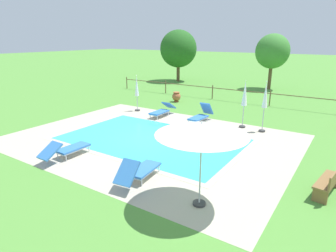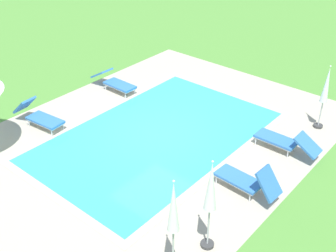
{
  "view_description": "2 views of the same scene",
  "coord_description": "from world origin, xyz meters",
  "px_view_note": "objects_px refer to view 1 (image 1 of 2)",
  "views": [
    {
      "loc": [
        7.52,
        -10.01,
        4.45
      ],
      "look_at": [
        0.58,
        0.5,
        0.6
      ],
      "focal_mm": 31.01,
      "sensor_mm": 36.0,
      "label": 1
    },
    {
      "loc": [
        8.83,
        7.93,
        7.59
      ],
      "look_at": [
        0.72,
        1.08,
        1.13
      ],
      "focal_mm": 45.72,
      "sensor_mm": 36.0,
      "label": 2
    }
  ],
  "objects_px": {
    "sun_lounger_north_end": "(67,149)",
    "patio_umbrella_closed_row_centre": "(265,99)",
    "patio_umbrella_open_foreground": "(202,129)",
    "sun_lounger_north_mid": "(139,170)",
    "patio_umbrella_closed_row_mid_west": "(137,89)",
    "wooden_bench_lawn_side": "(330,180)",
    "terracotta_urn_near_fence": "(176,97)",
    "tree_west_mid": "(272,51)",
    "patio_umbrella_closed_row_west": "(245,96)",
    "tree_far_west": "(178,49)",
    "sun_lounger_north_near_steps": "(201,115)",
    "sun_lounger_north_far": "(162,110)"
  },
  "relations": [
    {
      "from": "sun_lounger_north_end",
      "to": "patio_umbrella_closed_row_centre",
      "type": "relative_size",
      "value": 0.82
    },
    {
      "from": "sun_lounger_north_end",
      "to": "patio_umbrella_open_foreground",
      "type": "distance_m",
      "value": 6.08
    },
    {
      "from": "sun_lounger_north_mid",
      "to": "patio_umbrella_closed_row_centre",
      "type": "relative_size",
      "value": 0.8
    },
    {
      "from": "sun_lounger_north_end",
      "to": "patio_umbrella_closed_row_mid_west",
      "type": "distance_m",
      "value": 7.8
    },
    {
      "from": "patio_umbrella_open_foreground",
      "to": "wooden_bench_lawn_side",
      "type": "xyz_separation_m",
      "value": [
        2.92,
        2.58,
        -1.73
      ]
    },
    {
      "from": "terracotta_urn_near_fence",
      "to": "tree_west_mid",
      "type": "height_order",
      "value": "tree_west_mid"
    },
    {
      "from": "sun_lounger_north_end",
      "to": "patio_umbrella_open_foreground",
      "type": "relative_size",
      "value": 0.84
    },
    {
      "from": "patio_umbrella_closed_row_west",
      "to": "tree_west_mid",
      "type": "relative_size",
      "value": 0.51
    },
    {
      "from": "terracotta_urn_near_fence",
      "to": "tree_far_west",
      "type": "height_order",
      "value": "tree_far_west"
    },
    {
      "from": "sun_lounger_north_near_steps",
      "to": "patio_umbrella_closed_row_mid_west",
      "type": "distance_m",
      "value": 4.64
    },
    {
      "from": "patio_umbrella_open_foreground",
      "to": "patio_umbrella_closed_row_mid_west",
      "type": "xyz_separation_m",
      "value": [
        -8.29,
        7.46,
        -0.78
      ]
    },
    {
      "from": "sun_lounger_north_mid",
      "to": "patio_umbrella_closed_row_centre",
      "type": "height_order",
      "value": "patio_umbrella_closed_row_centre"
    },
    {
      "from": "sun_lounger_north_far",
      "to": "tree_far_west",
      "type": "xyz_separation_m",
      "value": [
        -6.75,
        12.79,
        2.97
      ]
    },
    {
      "from": "patio_umbrella_closed_row_centre",
      "to": "patio_umbrella_open_foreground",
      "type": "bearing_deg",
      "value": -86.52
    },
    {
      "from": "sun_lounger_north_mid",
      "to": "tree_west_mid",
      "type": "distance_m",
      "value": 20.31
    },
    {
      "from": "sun_lounger_north_near_steps",
      "to": "tree_far_west",
      "type": "height_order",
      "value": "tree_far_west"
    },
    {
      "from": "wooden_bench_lawn_side",
      "to": "tree_far_west",
      "type": "xyz_separation_m",
      "value": [
        -15.9,
        17.44,
        2.87
      ]
    },
    {
      "from": "patio_umbrella_closed_row_mid_west",
      "to": "patio_umbrella_closed_row_centre",
      "type": "height_order",
      "value": "patio_umbrella_closed_row_centre"
    },
    {
      "from": "patio_umbrella_closed_row_centre",
      "to": "wooden_bench_lawn_side",
      "type": "height_order",
      "value": "patio_umbrella_closed_row_centre"
    },
    {
      "from": "patio_umbrella_closed_row_mid_west",
      "to": "terracotta_urn_near_fence",
      "type": "xyz_separation_m",
      "value": [
        0.64,
        3.64,
        -1.04
      ]
    },
    {
      "from": "patio_umbrella_open_foreground",
      "to": "tree_far_west",
      "type": "relative_size",
      "value": 0.47
    },
    {
      "from": "sun_lounger_north_far",
      "to": "patio_umbrella_open_foreground",
      "type": "xyz_separation_m",
      "value": [
        6.22,
        -7.24,
        1.84
      ]
    },
    {
      "from": "patio_umbrella_closed_row_centre",
      "to": "wooden_bench_lawn_side",
      "type": "bearing_deg",
      "value": -55.69
    },
    {
      "from": "patio_umbrella_open_foreground",
      "to": "patio_umbrella_closed_row_west",
      "type": "distance_m",
      "value": 7.87
    },
    {
      "from": "sun_lounger_north_far",
      "to": "tree_west_mid",
      "type": "relative_size",
      "value": 0.43
    },
    {
      "from": "patio_umbrella_closed_row_centre",
      "to": "sun_lounger_north_far",
      "type": "bearing_deg",
      "value": -177.01
    },
    {
      "from": "patio_umbrella_open_foreground",
      "to": "tree_far_west",
      "type": "bearing_deg",
      "value": 122.95
    },
    {
      "from": "sun_lounger_north_far",
      "to": "tree_west_mid",
      "type": "bearing_deg",
      "value": 78.37
    },
    {
      "from": "patio_umbrella_closed_row_centre",
      "to": "terracotta_urn_near_fence",
      "type": "xyz_separation_m",
      "value": [
        -7.18,
        3.56,
        -1.26
      ]
    },
    {
      "from": "sun_lounger_north_far",
      "to": "wooden_bench_lawn_side",
      "type": "height_order",
      "value": "wooden_bench_lawn_side"
    },
    {
      "from": "sun_lounger_north_near_steps",
      "to": "terracotta_urn_near_fence",
      "type": "distance_m",
      "value": 5.38
    },
    {
      "from": "patio_umbrella_open_foreground",
      "to": "tree_west_mid",
      "type": "height_order",
      "value": "tree_west_mid"
    },
    {
      "from": "sun_lounger_north_end",
      "to": "patio_umbrella_closed_row_centre",
      "type": "height_order",
      "value": "patio_umbrella_closed_row_centre"
    },
    {
      "from": "sun_lounger_north_near_steps",
      "to": "wooden_bench_lawn_side",
      "type": "bearing_deg",
      "value": -35.65
    },
    {
      "from": "patio_umbrella_closed_row_west",
      "to": "tree_west_mid",
      "type": "bearing_deg",
      "value": 99.19
    },
    {
      "from": "sun_lounger_north_near_steps",
      "to": "patio_umbrella_open_foreground",
      "type": "bearing_deg",
      "value": -62.98
    },
    {
      "from": "patio_umbrella_closed_row_mid_west",
      "to": "tree_west_mid",
      "type": "bearing_deg",
      "value": 69.66
    },
    {
      "from": "terracotta_urn_near_fence",
      "to": "tree_far_west",
      "type": "bearing_deg",
      "value": 120.87
    },
    {
      "from": "sun_lounger_north_far",
      "to": "tree_west_mid",
      "type": "distance_m",
      "value": 13.6
    },
    {
      "from": "sun_lounger_north_end",
      "to": "patio_umbrella_closed_row_west",
      "type": "bearing_deg",
      "value": 60.52
    },
    {
      "from": "sun_lounger_north_near_steps",
      "to": "patio_umbrella_closed_row_mid_west",
      "type": "xyz_separation_m",
      "value": [
        -4.52,
        0.08,
        1.03
      ]
    },
    {
      "from": "patio_umbrella_open_foreground",
      "to": "tree_west_mid",
      "type": "bearing_deg",
      "value": 99.94
    },
    {
      "from": "sun_lounger_north_far",
      "to": "patio_umbrella_closed_row_centre",
      "type": "relative_size",
      "value": 0.82
    },
    {
      "from": "terracotta_urn_near_fence",
      "to": "tree_far_west",
      "type": "relative_size",
      "value": 0.14
    },
    {
      "from": "patio_umbrella_closed_row_mid_west",
      "to": "terracotta_urn_near_fence",
      "type": "height_order",
      "value": "patio_umbrella_closed_row_mid_west"
    },
    {
      "from": "sun_lounger_north_near_steps",
      "to": "tree_far_west",
      "type": "bearing_deg",
      "value": 126.08
    },
    {
      "from": "patio_umbrella_closed_row_mid_west",
      "to": "tree_west_mid",
      "type": "height_order",
      "value": "tree_west_mid"
    },
    {
      "from": "sun_lounger_north_near_steps",
      "to": "terracotta_urn_near_fence",
      "type": "height_order",
      "value": "sun_lounger_north_near_steps"
    },
    {
      "from": "patio_umbrella_closed_row_centre",
      "to": "tree_far_west",
      "type": "relative_size",
      "value": 0.48
    },
    {
      "from": "patio_umbrella_open_foreground",
      "to": "patio_umbrella_closed_row_mid_west",
      "type": "height_order",
      "value": "patio_umbrella_open_foreground"
    }
  ]
}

